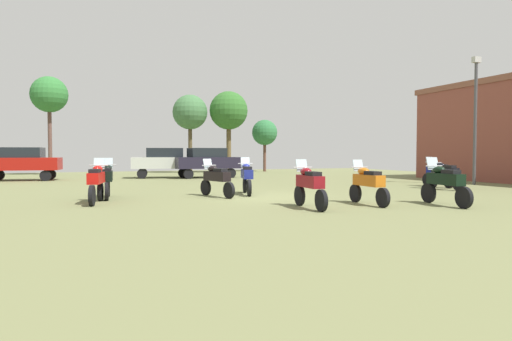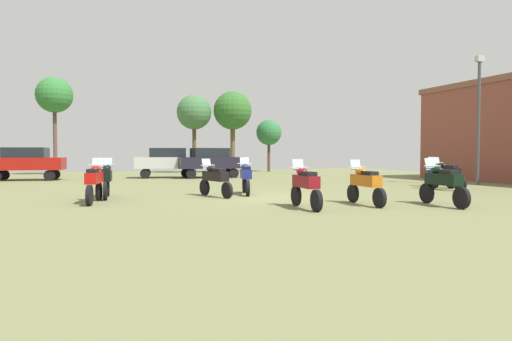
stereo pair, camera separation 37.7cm
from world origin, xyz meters
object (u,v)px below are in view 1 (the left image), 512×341
Objects in this scene: motorcycle_1 at (107,179)px; motorcycle_7 at (309,184)px; motorcycle_2 at (247,176)px; tree_3 at (265,133)px; tree_1 at (49,95)px; lamp_post at (475,114)px; motorcycle_4 at (445,182)px; car_1 at (22,161)px; motorcycle_9 at (368,183)px; motorcycle_11 at (216,178)px; tree_5 at (190,113)px; motorcycle_6 at (444,174)px; motorcycle_10 at (437,172)px; motorcycle_5 at (96,181)px; tree_4 at (229,111)px; car_3 at (207,160)px; car_2 at (165,160)px.

motorcycle_1 is 1.00× the size of motorcycle_7.
tree_3 is (9.37, 20.15, 2.77)m from motorcycle_2.
lamp_post is (21.21, -19.25, -2.24)m from tree_1.
car_1 is (-13.95, 19.16, 0.43)m from motorcycle_4.
motorcycle_7 is 1.00× the size of motorcycle_9.
motorcycle_1 reaches higher than motorcycle_7.
tree_5 is at bearing 63.23° from motorcycle_11.
motorcycle_6 is 7.71m from motorcycle_9.
motorcycle_10 is (5.52, 5.93, -0.01)m from motorcycle_4.
motorcycle_4 is 2.39m from motorcycle_9.
motorcycle_11 is 15.99m from car_1.
motorcycle_1 is 11.61m from motorcycle_4.
motorcycle_2 is at bearing -177.54° from lamp_post.
motorcycle_1 is 1.60m from motorcycle_5.
tree_4 is (-4.45, 18.88, 4.49)m from motorcycle_10.
tree_5 reaches higher than car_3.
motorcycle_4 is 0.51× the size of car_1.
motorcycle_1 is 20.31m from tree_1.
motorcycle_5 is at bearing -125.36° from tree_3.
car_3 reaches higher than motorcycle_10.
motorcycle_5 is 4.35m from motorcycle_11.
lamp_post is at bearing -60.98° from tree_5.
car_2 reaches higher than motorcycle_5.
motorcycle_1 is 0.99× the size of motorcycle_2.
tree_1 is at bearing 129.14° from motorcycle_6.
motorcycle_10 is at bearing -170.91° from lamp_post.
motorcycle_4 is 4.44m from motorcycle_7.
motorcycle_6 is at bearing -1.13° from motorcycle_1.
tree_5 is at bearing 119.02° from lamp_post.
tree_5 reaches higher than motorcycle_10.
motorcycle_11 is 0.33× the size of lamp_post.
motorcycle_5 is 26.23m from tree_3.
motorcycle_6 is 0.30× the size of tree_1.
tree_1 is 17.79m from tree_3.
motorcycle_5 is 0.99× the size of motorcycle_6.
motorcycle_6 is 0.33× the size of lamp_post.
car_3 is at bearing 118.75° from motorcycle_6.
motorcycle_4 is 25.23m from tree_4.
car_1 reaches higher than motorcycle_7.
car_3 is (-7.46, 13.28, 0.45)m from motorcycle_6.
motorcycle_1 is 1.01× the size of motorcycle_10.
motorcycle_1 is 18.50m from lamp_post.
tree_5 is (7.68, 19.21, 4.30)m from motorcycle_1.
lamp_post is (7.41, -18.41, -1.49)m from tree_4.
motorcycle_5 is 0.29× the size of tree_1.
motorcycle_4 is at bearing -100.64° from tree_3.
motorcycle_6 is 5.13m from lamp_post.
car_1 is 16.54m from tree_4.
motorcycle_6 is (9.18, -1.17, -0.01)m from motorcycle_2.
car_2 is at bearing -145.61° from tree_3.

